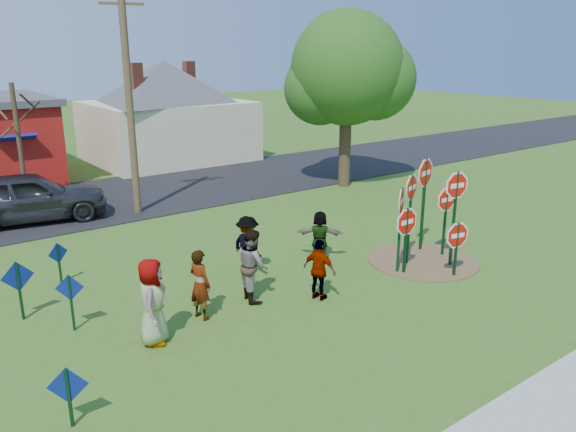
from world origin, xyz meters
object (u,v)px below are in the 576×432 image
Objects in this scene: person_a at (152,302)px; suv at (28,197)px; stop_sign_d at (425,181)px; stop_sign_a at (406,227)px; person_b at (200,284)px; utility_pole at (129,93)px; leafy_tree at (349,74)px; stop_sign_c at (456,197)px; stop_sign_b at (411,196)px.

suv is at bearing 32.68° from person_a.
stop_sign_a is at bearing -165.53° from stop_sign_d.
stop_sign_d is at bearing -103.68° from person_b.
suv is 0.62× the size of utility_pole.
stop_sign_a is 7.14m from person_a.
leafy_tree is at bearing -8.45° from utility_pole.
stop_sign_c is 1.53× the size of person_a.
person_b is 14.52m from leafy_tree.
leafy_tree is (5.84, 8.70, 3.56)m from stop_sign_a.
suv is (-7.66, 10.82, -1.07)m from stop_sign_b.
person_b is (-6.38, 0.55, -1.18)m from stop_sign_b.
person_a reaches higher than suv.
leafy_tree reaches higher than stop_sign_c.
person_a is at bearing 175.74° from stop_sign_a.
utility_pole is at bearing 107.00° from stop_sign_d.
utility_pole reaches higher than stop_sign_c.
leafy_tree is at bearing 56.37° from stop_sign_a.
person_a is at bearing 169.22° from stop_sign_d.
suv is at bearing -6.44° from person_b.
utility_pole is at bearing 109.48° from stop_sign_a.
utility_pole is 9.47m from leafy_tree.
utility_pole reaches higher than stop_sign_d.
stop_sign_a is 1.70m from stop_sign_c.
suv is (-7.06, 11.25, -0.41)m from stop_sign_a.
suv is at bearing 117.45° from stop_sign_d.
stop_sign_b is 1.48× the size of person_a.
person_a is at bearing -169.66° from suv.
utility_pole reaches higher than person_b.
stop_sign_c reaches higher than stop_sign_b.
suv is (0.05, 10.69, 0.00)m from person_a.
stop_sign_d is 0.40× the size of leafy_tree.
person_b is 0.20× the size of utility_pole.
suv is (-8.56, 11.65, -1.09)m from stop_sign_c.
stop_sign_d reaches higher than person_b.
person_b is 10.35m from suv.
stop_sign_d reaches higher than suv.
stop_sign_a reaches higher than person_b.
stop_sign_a is 1.21× the size of person_b.
utility_pole is at bearing 94.85° from stop_sign_b.
utility_pole is at bearing -97.58° from suv.
person_b is 0.22× the size of leafy_tree.
stop_sign_a reaches higher than person_a.
stop_sign_d reaches higher than stop_sign_c.
suv is at bearing 136.91° from stop_sign_c.
stop_sign_a is 2.23m from stop_sign_d.
stop_sign_b is 0.36× the size of leafy_tree.
stop_sign_d reaches higher than stop_sign_b.
stop_sign_c is at bearing -116.60° from stop_sign_d.
utility_pole is (-3.52, 10.09, 3.12)m from stop_sign_a.
leafy_tree is at bearing -24.91° from person_a.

